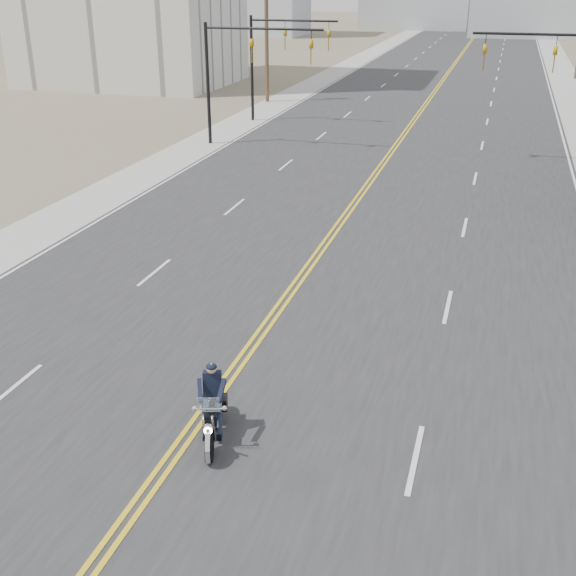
# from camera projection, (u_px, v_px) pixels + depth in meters

# --- Properties ---
(ground_plane) EXTENTS (400.00, 400.00, 0.00)m
(ground_plane) POSITION_uv_depth(u_px,v_px,m) (112.00, 542.00, 13.13)
(ground_plane) COLOR #776D56
(ground_plane) RESTS_ON ground
(road) EXTENTS (20.00, 200.00, 0.01)m
(road) POSITION_uv_depth(u_px,v_px,m) (447.00, 74.00, 74.71)
(road) COLOR #303033
(road) RESTS_ON ground
(sidewalk_left) EXTENTS (3.00, 200.00, 0.01)m
(sidewalk_left) POSITION_uv_depth(u_px,v_px,m) (339.00, 71.00, 77.68)
(sidewalk_left) COLOR #A5A5A0
(sidewalk_left) RESTS_ON ground
(sidewalk_right) EXTENTS (3.00, 200.00, 0.01)m
(sidewalk_right) POSITION_uv_depth(u_px,v_px,m) (564.00, 78.00, 71.74)
(sidewalk_right) COLOR #A5A5A0
(sidewalk_right) RESTS_ON ground
(traffic_mast_left) EXTENTS (7.10, 0.26, 7.00)m
(traffic_mast_left) POSITION_uv_depth(u_px,v_px,m) (239.00, 61.00, 41.63)
(traffic_mast_left) COLOR black
(traffic_mast_left) RESTS_ON ground
(traffic_mast_right) EXTENTS (7.10, 0.26, 7.00)m
(traffic_mast_right) POSITION_uv_depth(u_px,v_px,m) (569.00, 71.00, 36.99)
(traffic_mast_right) COLOR black
(traffic_mast_right) RESTS_ON ground
(traffic_mast_far) EXTENTS (6.10, 0.26, 7.00)m
(traffic_mast_far) POSITION_uv_depth(u_px,v_px,m) (275.00, 49.00, 48.78)
(traffic_mast_far) COLOR black
(traffic_mast_far) RESTS_ON ground
(utility_pole_left) EXTENTS (2.20, 0.30, 10.50)m
(utility_pole_left) POSITION_uv_depth(u_px,v_px,m) (267.00, 31.00, 56.40)
(utility_pole_left) COLOR brown
(utility_pole_left) RESTS_ON ground
(motorcyclist) EXTENTS (1.55, 2.39, 1.73)m
(motorcyclist) POSITION_uv_depth(u_px,v_px,m) (212.00, 405.00, 15.74)
(motorcyclist) COLOR black
(motorcyclist) RESTS_ON ground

